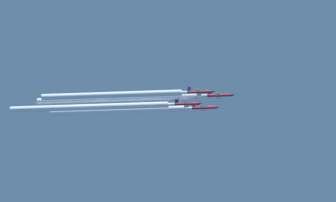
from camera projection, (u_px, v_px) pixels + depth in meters
name	position (u px, v px, depth m)	size (l,w,h in m)	color
jet_lead	(220.00, 95.00, 557.18)	(8.66, 12.62, 3.03)	red
jet_left_wingman	(205.00, 108.00, 567.73)	(8.66, 12.62, 3.03)	red
jet_right_wingman	(200.00, 92.00, 545.92)	(8.66, 12.62, 3.03)	red
jet_slot	(188.00, 104.00, 557.16)	(8.66, 12.62, 3.03)	red
smoke_trail_lead	(122.00, 99.00, 561.45)	(2.65, 76.01, 2.65)	white
smoke_trail_left_wingman	(121.00, 110.00, 571.45)	(2.65, 64.63, 2.65)	white
smoke_trail_right_wingman	(114.00, 95.00, 549.59)	(2.65, 63.72, 2.65)	white
smoke_trail_slot	(92.00, 107.00, 561.33)	(2.65, 73.64, 2.65)	white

